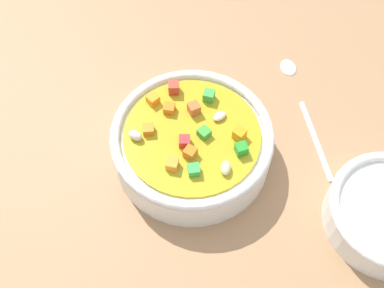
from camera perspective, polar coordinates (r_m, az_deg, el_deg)
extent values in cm
cube|color=#9E754F|center=(60.00, 0.00, -1.84)|extent=(140.00, 140.00, 2.00)
cylinder|color=white|center=(57.21, 0.00, -0.23)|extent=(19.24, 19.24, 4.48)
torus|color=white|center=(55.01, 0.00, 1.17)|extent=(19.26, 19.26, 1.18)
cylinder|color=#B19E1F|center=(55.14, 0.00, 1.08)|extent=(16.23, 16.23, 0.40)
cube|color=#BA3A28|center=(58.08, -2.22, 6.81)|extent=(1.36, 1.36, 1.45)
cube|color=orange|center=(54.88, -5.32, 1.58)|extent=(1.46, 1.46, 0.95)
cube|color=orange|center=(56.52, -2.77, 4.33)|extent=(1.40, 1.40, 0.99)
cube|color=orange|center=(54.69, 5.78, 1.57)|extent=(1.76, 1.76, 1.33)
ellipsoid|color=beige|center=(54.61, -6.87, 1.04)|extent=(1.81, 2.09, 1.10)
ellipsoid|color=beige|center=(52.23, 4.10, -2.89)|extent=(1.80, 1.19, 1.03)
ellipsoid|color=beige|center=(56.06, 3.34, 3.38)|extent=(2.04, 2.07, 0.71)
cube|color=red|center=(53.80, -0.91, 0.33)|extent=(1.36, 1.36, 1.12)
cube|color=orange|center=(57.37, -4.74, 5.41)|extent=(1.79, 1.79, 1.11)
cube|color=#249228|center=(53.44, 5.98, -0.58)|extent=(1.65, 1.65, 1.32)
cube|color=orange|center=(52.96, 0.05, -1.06)|extent=(1.71, 1.71, 1.20)
cube|color=#D5602D|center=(56.18, 0.68, 4.29)|extent=(1.72, 1.72, 1.39)
cube|color=green|center=(54.35, 1.46, 1.08)|extent=(1.79, 1.79, 0.96)
cube|color=green|center=(57.42, 2.06, 5.86)|extent=(1.49, 1.49, 1.31)
cube|color=orange|center=(52.30, -2.40, -2.46)|extent=(1.44, 1.44, 1.14)
cube|color=green|center=(51.99, 0.23, -3.13)|extent=(1.49, 1.49, 1.03)
cylinder|color=silver|center=(62.00, 14.81, 0.60)|extent=(11.83, 3.72, 0.75)
ellipsoid|color=silver|center=(68.49, 11.63, 9.25)|extent=(3.53, 2.94, 0.88)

